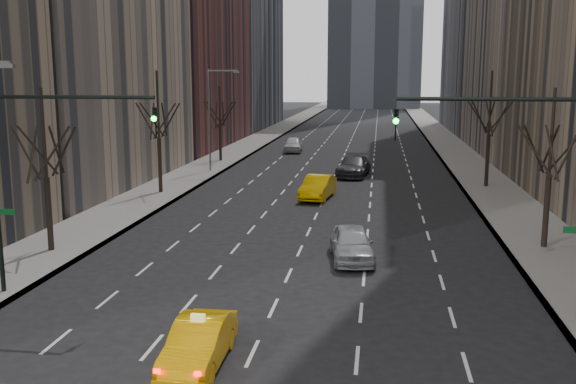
% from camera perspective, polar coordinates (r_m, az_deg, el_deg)
% --- Properties ---
extents(sidewalk_left, '(4.50, 320.00, 0.15)m').
position_cam_1_polar(sidewalk_left, '(82.40, -3.13, 4.40)').
color(sidewalk_left, slate).
rests_on(sidewalk_left, ground).
extents(sidewalk_right, '(4.50, 320.00, 0.15)m').
position_cam_1_polar(sidewalk_right, '(81.28, 14.11, 4.02)').
color(sidewalk_right, slate).
rests_on(sidewalk_right, ground).
extents(tree_lw_b, '(3.36, 3.50, 7.82)m').
position_cam_1_polar(tree_lw_b, '(32.82, -20.67, 1.22)').
color(tree_lw_b, black).
rests_on(tree_lw_b, ground).
extents(tree_lw_c, '(3.36, 3.50, 8.74)m').
position_cam_1_polar(tree_lw_c, '(47.32, -11.40, 4.66)').
color(tree_lw_c, black).
rests_on(tree_lw_c, ground).
extents(tree_lw_d, '(3.36, 3.50, 7.36)m').
position_cam_1_polar(tree_lw_d, '(64.54, -6.06, 5.83)').
color(tree_lw_d, black).
rests_on(tree_lw_d, ground).
extents(tree_rw_b, '(3.36, 3.50, 7.82)m').
position_cam_1_polar(tree_rw_b, '(33.77, 22.18, 1.35)').
color(tree_rw_b, black).
rests_on(tree_rw_b, ground).
extents(tree_rw_c, '(3.36, 3.50, 8.74)m').
position_cam_1_polar(tree_rw_c, '(51.26, 17.41, 4.81)').
color(tree_rw_c, black).
rests_on(tree_rw_c, ground).
extents(traffic_mast_left, '(6.69, 0.39, 8.00)m').
position_cam_1_polar(traffic_mast_left, '(25.99, -21.62, 2.87)').
color(traffic_mast_left, black).
rests_on(traffic_mast_left, ground).
extents(traffic_mast_right, '(6.69, 0.39, 8.00)m').
position_cam_1_polar(traffic_mast_right, '(23.22, 21.40, 2.08)').
color(traffic_mast_right, black).
rests_on(traffic_mast_right, ground).
extents(streetlight_far, '(2.83, 0.22, 9.00)m').
position_cam_1_polar(streetlight_far, '(57.35, -6.68, 7.33)').
color(streetlight_far, slate).
rests_on(streetlight_far, ground).
extents(taxi_sedan, '(1.51, 4.24, 1.39)m').
position_cam_1_polar(taxi_sedan, '(19.72, -7.95, -13.19)').
color(taxi_sedan, '#FCAE05').
rests_on(taxi_sedan, ground).
extents(silver_sedan_ahead, '(2.49, 4.88, 1.59)m').
position_cam_1_polar(silver_sedan_ahead, '(30.23, 5.69, -4.56)').
color(silver_sedan_ahead, '#999DA1').
rests_on(silver_sedan_ahead, ground).
extents(far_taxi, '(2.36, 5.12, 1.63)m').
position_cam_1_polar(far_taxi, '(45.00, 2.67, 0.42)').
color(far_taxi, '#FCC005').
rests_on(far_taxi, ground).
extents(far_suv_grey, '(3.08, 6.24, 1.74)m').
position_cam_1_polar(far_suv_grey, '(55.47, 5.85, 2.32)').
color(far_suv_grey, '#2E2F34').
rests_on(far_suv_grey, ground).
extents(far_car_white, '(2.31, 5.06, 1.68)m').
position_cam_1_polar(far_car_white, '(72.73, 0.46, 4.24)').
color(far_car_white, silver).
rests_on(far_car_white, ground).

